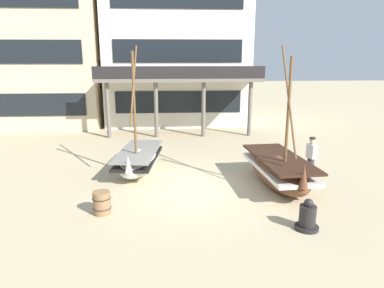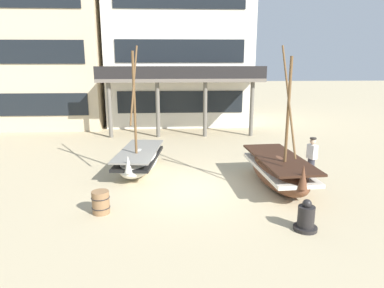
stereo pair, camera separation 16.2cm
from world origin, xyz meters
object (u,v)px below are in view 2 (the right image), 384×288
(fishing_boat_centre_large, at_px, (139,159))
(harbor_building_annex, at_px, (46,53))
(fishing_boat_near_left, at_px, (279,170))
(harbor_building_main, at_px, (179,52))
(fisherman_by_hull, at_px, (311,160))
(capstan_winch, at_px, (306,218))
(wooden_barrel, at_px, (101,202))

(fishing_boat_centre_large, height_order, harbor_building_annex, harbor_building_annex)
(fishing_boat_near_left, height_order, harbor_building_annex, harbor_building_annex)
(fishing_boat_centre_large, xyz_separation_m, harbor_building_main, (1.94, 11.80, 4.47))
(fishing_boat_centre_large, height_order, fisherman_by_hull, fishing_boat_centre_large)
(capstan_winch, bearing_deg, fishing_boat_centre_large, 132.54)
(capstan_winch, bearing_deg, harbor_building_main, 100.01)
(harbor_building_main, bearing_deg, wooden_barrel, -99.80)
(fishing_boat_centre_large, relative_size, fisherman_by_hull, 3.00)
(fishing_boat_near_left, height_order, fishing_boat_centre_large, fishing_boat_centre_large)
(fishing_boat_centre_large, relative_size, harbor_building_main, 0.50)
(fishing_boat_near_left, bearing_deg, capstan_winch, -94.13)
(fishing_boat_near_left, xyz_separation_m, fishing_boat_centre_large, (-5.22, 2.09, -0.10))
(fisherman_by_hull, bearing_deg, harbor_building_annex, 137.20)
(capstan_winch, distance_m, harbor_building_annex, 21.17)
(fishing_boat_centre_large, bearing_deg, fishing_boat_near_left, -21.85)
(harbor_building_annex, bearing_deg, fisherman_by_hull, -42.80)
(harbor_building_main, xyz_separation_m, harbor_building_annex, (-9.15, -0.53, -0.05))
(harbor_building_annex, bearing_deg, harbor_building_main, 3.30)
(fishing_boat_centre_large, distance_m, fisherman_by_hull, 6.81)
(capstan_winch, height_order, harbor_building_main, harbor_building_main)
(capstan_winch, xyz_separation_m, harbor_building_annex, (-12.19, 16.69, 4.59))
(fishing_boat_near_left, distance_m, fishing_boat_centre_large, 5.62)
(fishing_boat_near_left, relative_size, capstan_winch, 5.62)
(fisherman_by_hull, distance_m, wooden_barrel, 7.84)
(fishing_boat_centre_large, bearing_deg, capstan_winch, -47.46)
(capstan_winch, relative_size, wooden_barrel, 1.27)
(fisherman_by_hull, bearing_deg, capstan_winch, -113.01)
(fishing_boat_near_left, height_order, wooden_barrel, fishing_boat_near_left)
(fisherman_by_hull, relative_size, harbor_building_annex, 0.17)
(fisherman_by_hull, relative_size, wooden_barrel, 2.41)
(fisherman_by_hull, xyz_separation_m, wooden_barrel, (-7.42, -2.48, -0.48))
(fishing_boat_near_left, relative_size, fishing_boat_centre_large, 0.99)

